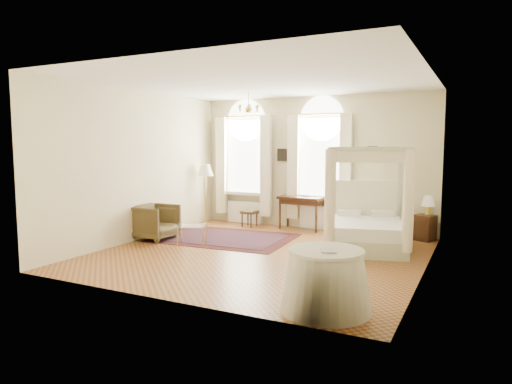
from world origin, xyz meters
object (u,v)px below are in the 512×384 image
writing_desk (302,201)px  floor_lamp (205,173)px  stool (249,213)px  armchair (155,222)px  coffee_table (192,227)px  side_table (326,281)px  canopy_bed (366,226)px  nightstand (424,228)px

writing_desk → floor_lamp: bearing=-168.8°
stool → armchair: 2.62m
armchair → coffee_table: 1.06m
writing_desk → armchair: (-2.50, -2.58, -0.32)m
stool → floor_lamp: 1.56m
stool → side_table: size_ratio=0.35×
canopy_bed → writing_desk: bearing=144.2°
writing_desk → nightstand: bearing=-0.0°
writing_desk → armchair: bearing=-134.1°
stool → armchair: size_ratio=0.48×
canopy_bed → armchair: canopy_bed is taller
nightstand → writing_desk: size_ratio=0.50×
coffee_table → armchair: bearing=174.6°
coffee_table → floor_lamp: size_ratio=0.46×
canopy_bed → stool: canopy_bed is taller
stool → floor_lamp: floor_lamp is taller
writing_desk → coffee_table: 3.06m
canopy_bed → floor_lamp: canopy_bed is taller
canopy_bed → armchair: 4.59m
floor_lamp → armchair: bearing=-90.0°
floor_lamp → writing_desk: bearing=11.2°
writing_desk → coffee_table: size_ratio=1.55×
floor_lamp → coffee_table: bearing=-64.1°
canopy_bed → writing_desk: (-1.94, 1.40, 0.24)m
stool → side_table: side_table is taller
nightstand → floor_lamp: 5.53m
canopy_bed → floor_lamp: (-4.44, 0.91, 0.89)m
canopy_bed → stool: size_ratio=5.34×
canopy_bed → floor_lamp: 4.62m
canopy_bed → writing_desk: canopy_bed is taller
armchair → floor_lamp: (-0.00, 2.09, 0.97)m
canopy_bed → floor_lamp: size_ratio=1.39×
canopy_bed → coffee_table: (-3.38, -1.28, -0.09)m
nightstand → coffee_table: 5.10m
writing_desk → side_table: writing_desk is taller
stool → armchair: bearing=-116.3°
floor_lamp → side_table: 6.71m
writing_desk → coffee_table: writing_desk is taller
floor_lamp → stool: bearing=12.8°
floor_lamp → side_table: (4.78, -4.60, -0.97)m
writing_desk → stool: 1.41m
nightstand → armchair: size_ratio=0.66×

